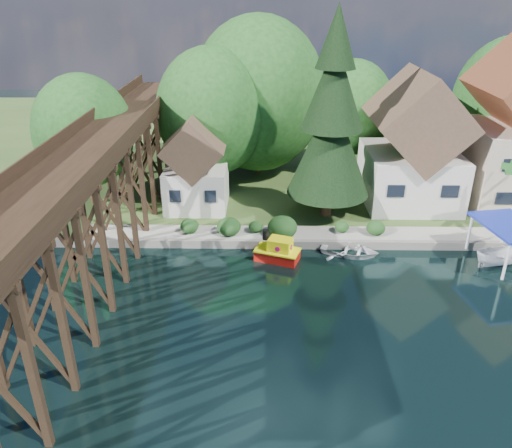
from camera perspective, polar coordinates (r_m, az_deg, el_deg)
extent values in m
plane|color=black|center=(30.39, 11.20, -9.90)|extent=(140.00, 140.00, 0.00)
cube|color=#324B1E|center=(61.05, 6.07, 9.06)|extent=(140.00, 52.00, 0.50)
cube|color=slate|center=(37.76, 15.28, -2.33)|extent=(60.00, 0.40, 0.62)
cube|color=gray|center=(39.32, 17.72, -1.16)|extent=(50.00, 2.60, 0.06)
cube|color=black|center=(24.75, -24.96, -9.89)|extent=(4.00, 0.36, 8.00)
cube|color=black|center=(27.16, -22.27, -6.08)|extent=(4.00, 0.36, 8.00)
cube|color=black|center=(29.72, -20.07, -2.89)|extent=(4.00, 0.36, 8.00)
cube|color=black|center=(32.40, -18.22, -0.22)|extent=(4.00, 0.36, 8.00)
cube|color=black|center=(35.16, -16.67, 2.04)|extent=(4.00, 0.36, 8.00)
cube|color=black|center=(37.99, -15.34, 3.96)|extent=(4.00, 0.36, 8.00)
cube|color=black|center=(40.88, -14.19, 5.62)|extent=(4.00, 0.36, 8.00)
cube|color=black|center=(43.81, -13.19, 7.05)|extent=(4.00, 0.36, 8.00)
cube|color=black|center=(46.77, -12.31, 8.30)|extent=(4.00, 0.36, 8.00)
cube|color=black|center=(49.77, -11.53, 9.40)|extent=(4.00, 0.36, 8.00)
cube|color=black|center=(52.79, -10.83, 10.37)|extent=(4.00, 0.36, 8.00)
cube|color=black|center=(34.06, -20.54, 8.01)|extent=(0.35, 44.00, 0.35)
cube|color=black|center=(32.96, -14.81, 8.24)|extent=(0.35, 44.00, 0.35)
cube|color=black|center=(33.39, -17.79, 8.62)|extent=(4.00, 44.00, 0.30)
cube|color=black|center=(33.93, -21.16, 9.36)|extent=(0.12, 44.00, 0.80)
cube|color=black|center=(32.66, -14.54, 9.67)|extent=(0.12, 44.00, 0.80)
cube|color=silver|center=(44.68, 17.09, 5.24)|extent=(7.50, 8.00, 4.50)
cube|color=brown|center=(43.31, 17.94, 11.39)|extent=(7.64, 8.64, 7.64)
cube|color=black|center=(40.40, 15.70, 3.64)|extent=(1.35, 0.08, 1.00)
cube|color=black|center=(41.67, 21.30, 3.49)|extent=(1.35, 0.08, 1.00)
cube|color=black|center=(43.31, 27.06, 4.77)|extent=(1.53, 0.08, 1.00)
cube|color=silver|center=(42.06, -6.77, 4.25)|extent=(5.00, 5.00, 3.50)
cube|color=brown|center=(40.92, -7.03, 8.88)|extent=(5.09, 5.40, 5.09)
cube|color=black|center=(39.88, -9.23, 3.15)|extent=(0.90, 0.08, 1.00)
cube|color=black|center=(39.49, -5.22, 3.15)|extent=(0.90, 0.08, 1.00)
cylinder|color=#382314|center=(45.98, -4.86, 6.86)|extent=(0.50, 0.50, 4.50)
ellipsoid|color=#1B4619|center=(44.70, -5.09, 12.64)|extent=(4.40, 4.40, 5.06)
cylinder|color=#382314|center=(49.50, 0.23, 8.58)|extent=(0.50, 0.50, 4.95)
ellipsoid|color=#1B4619|center=(48.24, 0.24, 14.53)|extent=(5.00, 5.00, 5.75)
cylinder|color=#382314|center=(51.27, 10.46, 8.24)|extent=(0.50, 0.50, 4.05)
ellipsoid|color=#1B4619|center=(50.21, 10.85, 12.90)|extent=(4.00, 4.00, 4.60)
cylinder|color=#382314|center=(55.67, 26.02, 7.68)|extent=(0.50, 0.50, 4.50)
ellipsoid|color=#1B4619|center=(54.62, 26.99, 12.40)|extent=(4.60, 4.60, 5.29)
cylinder|color=#382314|center=(44.52, -18.31, 4.69)|extent=(0.50, 0.50, 4.05)
ellipsoid|color=#1B4619|center=(43.28, -19.08, 9.98)|extent=(4.00, 4.00, 4.60)
ellipsoid|color=#153C16|center=(37.30, -3.13, -0.11)|extent=(1.98, 1.98, 1.53)
ellipsoid|color=#153C16|center=(37.56, -0.04, -0.17)|extent=(1.54, 1.54, 1.19)
ellipsoid|color=#153C16|center=(37.02, 3.04, -0.17)|extent=(2.20, 2.20, 1.70)
ellipsoid|color=#153C16|center=(37.84, -7.64, -0.06)|extent=(1.76, 1.76, 1.36)
ellipsoid|color=#153C16|center=(38.11, 9.78, -0.17)|extent=(1.54, 1.54, 1.19)
ellipsoid|color=#153C16|center=(38.27, 13.55, -0.28)|extent=(1.76, 1.76, 1.36)
cylinder|color=#382314|center=(40.62, 8.09, 2.96)|extent=(0.88, 0.88, 2.95)
cone|color=black|center=(39.16, 8.48, 8.95)|extent=(6.49, 6.49, 7.86)
cone|color=black|center=(38.17, 8.92, 15.33)|extent=(4.72, 4.72, 6.39)
cone|color=black|center=(37.73, 9.29, 20.47)|extent=(2.95, 2.95, 4.42)
cube|color=#AA120B|center=(35.03, 2.45, -3.60)|extent=(3.31, 2.47, 0.79)
cube|color=#FFF50D|center=(34.82, 2.46, -2.99)|extent=(3.43, 2.59, 0.10)
cube|color=#FFF50D|center=(34.58, 2.78, -2.44)|extent=(1.88, 1.64, 0.98)
cylinder|color=black|center=(34.58, 1.10, -1.22)|extent=(0.43, 0.43, 0.69)
cylinder|color=#B60E5D|center=(34.06, 2.47, -2.89)|extent=(0.36, 0.19, 0.35)
cylinder|color=#B60E5D|center=(35.09, 3.09, -2.00)|extent=(0.36, 0.19, 0.35)
cylinder|color=#B60E5D|center=(34.38, 4.03, -2.65)|extent=(0.19, 0.36, 0.35)
imported|color=silver|center=(36.24, 10.65, -2.84)|extent=(4.80, 4.01, 0.85)
imported|color=white|center=(38.04, 26.34, -3.26)|extent=(4.12, 2.18, 1.51)
cube|color=#192BA5|center=(37.11, 27.01, -0.17)|extent=(4.18, 5.39, 0.18)
cylinder|color=white|center=(39.95, 26.52, -0.49)|extent=(0.18, 0.18, 2.73)
cylinder|color=white|center=(35.39, 26.70, -3.79)|extent=(0.18, 0.18, 2.73)
cylinder|color=white|center=(38.44, 23.21, -0.81)|extent=(0.18, 0.18, 2.73)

